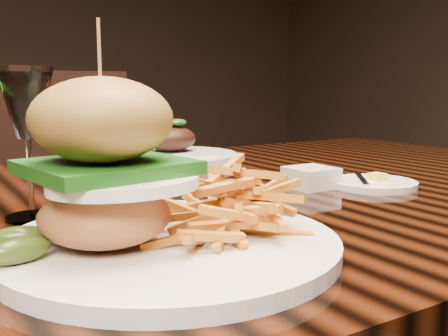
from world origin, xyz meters
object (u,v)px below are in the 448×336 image
far_dish (171,154)px  dining_table (193,241)px  burger_plate (159,197)px  wine_glass (26,108)px  chair_far (64,208)px

far_dish → dining_table: bearing=-110.3°
burger_plate → far_dish: bearing=66.1°
dining_table → burger_plate: burger_plate is taller
wine_glass → chair_far: size_ratio=0.19×
dining_table → burger_plate: bearing=-124.7°
burger_plate → far_dish: burger_plate is taller
dining_table → chair_far: bearing=87.4°
wine_glass → chair_far: chair_far is taller
dining_table → far_dish: bearing=69.7°
burger_plate → chair_far: burger_plate is taller
burger_plate → chair_far: 1.18m
wine_glass → far_dish: wine_glass is taller
far_dish → burger_plate: bearing=-117.4°
burger_plate → chair_far: bearing=83.1°
wine_glass → burger_plate: bearing=-70.3°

